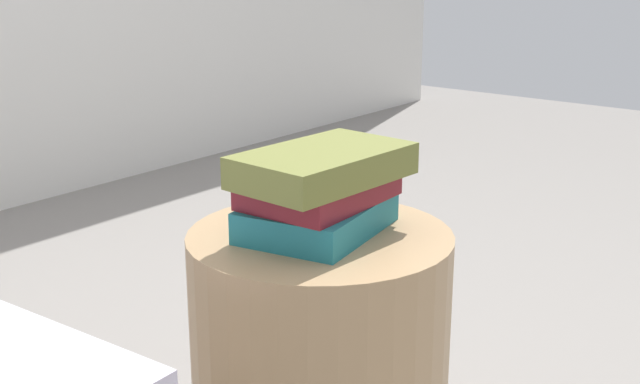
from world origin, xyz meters
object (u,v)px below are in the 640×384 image
at_px(book_olive, 321,166).
at_px(book_teal, 317,217).
at_px(side_table, 320,379).
at_px(book_maroon, 319,190).

bearing_deg(book_olive, book_teal, 59.85).
bearing_deg(side_table, book_maroon, 42.71).
distance_m(book_teal, book_olive, 0.09).
height_order(side_table, book_maroon, book_maroon).
distance_m(side_table, book_maroon, 0.32).
height_order(book_teal, book_maroon, book_maroon).
bearing_deg(book_teal, book_olive, -133.31).
xyz_separation_m(book_teal, book_maroon, (0.00, -0.00, 0.04)).
distance_m(side_table, book_olive, 0.36).
relative_size(side_table, book_maroon, 2.22).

